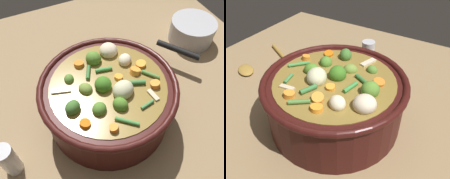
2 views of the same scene
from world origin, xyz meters
The scene contains 4 objects.
ground_plane centered at (0.00, 0.00, 0.00)m, with size 1.10×1.10×0.00m, color #8C704C.
cooking_pot centered at (0.00, 0.00, 0.07)m, with size 0.33×0.33×0.15m.
salt_shaker centered at (0.26, 0.04, 0.05)m, with size 0.04×0.04×0.10m.
small_saucepan centered at (-0.38, -0.15, 0.04)m, with size 0.23×0.21×0.07m.
Camera 1 is at (0.14, 0.32, 0.56)m, focal length 38.91 mm.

